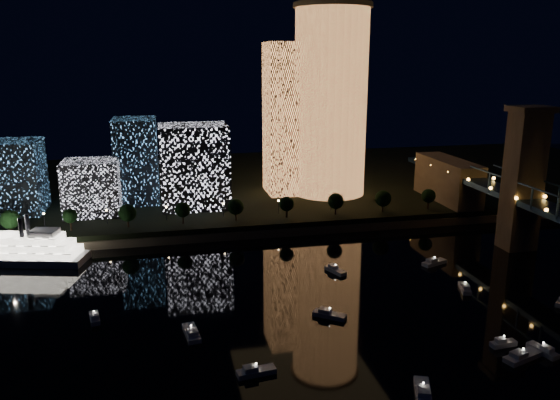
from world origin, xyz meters
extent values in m
plane|color=black|center=(0.00, 0.00, 0.00)|extent=(520.00, 520.00, 0.00)
cube|color=black|center=(0.00, 160.00, 2.50)|extent=(420.00, 160.00, 5.00)
cube|color=#6B5E4C|center=(0.00, 82.00, 1.50)|extent=(420.00, 6.00, 3.00)
cylinder|color=#EB904B|center=(18.03, 123.37, 45.65)|extent=(32.00, 32.00, 81.29)
cylinder|color=#6B5E4C|center=(18.03, 123.37, 87.29)|extent=(34.00, 34.00, 2.00)
cube|color=#EB904B|center=(0.70, 129.55, 38.67)|extent=(21.16, 21.16, 67.34)
cube|color=white|center=(-43.65, 113.65, 22.10)|extent=(27.79, 23.51, 34.20)
cube|color=#59A7F1|center=(-67.39, 127.14, 22.93)|extent=(17.93, 23.31, 35.86)
cube|color=white|center=(-84.42, 110.46, 15.73)|extent=(21.46, 19.51, 21.46)
cube|color=#59A7F1|center=(-114.57, 119.10, 19.51)|extent=(20.73, 22.80, 29.02)
cube|color=#6B5E4C|center=(65.00, 50.00, 24.00)|extent=(11.00, 9.00, 48.00)
cube|color=#6B5E4C|center=(65.00, 50.00, 49.00)|extent=(13.00, 11.00, 2.00)
cube|color=#6B5E4C|center=(65.00, 100.00, 11.50)|extent=(12.00, 40.00, 23.00)
cube|color=navy|center=(60.00, 36.00, 21.50)|extent=(0.50, 0.50, 7.00)
cube|color=navy|center=(60.00, 60.00, 21.50)|extent=(0.50, 0.50, 7.00)
sphere|color=#F69C36|center=(59.50, 45.00, 19.80)|extent=(1.20, 1.20, 1.20)
sphere|color=#F69C36|center=(59.50, 90.00, 19.80)|extent=(1.20, 1.20, 1.20)
cube|color=silver|center=(-107.67, 73.16, 1.27)|extent=(51.89, 23.95, 2.53)
cube|color=white|center=(-107.67, 73.16, 3.69)|extent=(47.55, 21.87, 2.32)
cube|color=white|center=(-107.67, 73.16, 6.01)|extent=(43.20, 19.79, 2.32)
cube|color=white|center=(-107.67, 73.16, 8.33)|extent=(36.81, 17.18, 2.32)
cube|color=silver|center=(-95.42, 69.97, 10.33)|extent=(9.75, 8.24, 1.90)
cylinder|color=black|center=(-102.07, 69.53, 12.65)|extent=(1.48, 1.48, 6.33)
cylinder|color=black|center=(-101.01, 73.61, 12.65)|extent=(1.48, 1.48, 6.33)
cube|color=silver|center=(19.67, -10.39, 0.60)|extent=(6.48, 2.51, 1.20)
cube|color=silver|center=(18.72, -10.46, 1.70)|extent=(2.34, 1.81, 1.00)
sphere|color=white|center=(19.67, -10.39, 2.60)|extent=(0.36, 0.36, 0.36)
cube|color=silver|center=(-75.50, 23.48, 0.60)|extent=(3.55, 7.33, 1.20)
cube|color=silver|center=(-75.30, 22.45, 1.70)|extent=(2.26, 2.76, 1.00)
sphere|color=white|center=(-75.50, 23.48, 2.60)|extent=(0.36, 0.36, 0.36)
cube|color=silver|center=(27.67, 20.28, 0.60)|extent=(4.64, 7.87, 1.20)
cube|color=silver|center=(27.31, 19.21, 1.70)|extent=(2.68, 3.10, 1.00)
sphere|color=white|center=(27.67, 20.28, 2.60)|extent=(0.36, 0.36, 0.36)
cube|color=silver|center=(28.93, 41.17, 0.60)|extent=(9.31, 5.71, 1.20)
cube|color=silver|center=(27.68, 40.71, 1.70)|extent=(3.71, 3.23, 1.00)
sphere|color=white|center=(28.93, 41.17, 2.60)|extent=(0.36, 0.36, 0.36)
cube|color=silver|center=(-4.86, 41.42, 0.60)|extent=(5.43, 8.30, 1.20)
cube|color=silver|center=(-5.32, 42.52, 1.70)|extent=(2.98, 3.36, 1.00)
sphere|color=white|center=(-4.86, 41.42, 2.60)|extent=(0.36, 0.36, 0.36)
cube|color=silver|center=(-7.53, -23.92, 0.60)|extent=(6.27, 9.86, 1.20)
cube|color=silver|center=(-8.05, -25.24, 1.70)|extent=(3.49, 3.97, 1.00)
sphere|color=white|center=(-7.53, -23.92, 2.60)|extent=(0.36, 0.36, 0.36)
cube|color=silver|center=(-39.00, -9.79, 0.60)|extent=(8.68, 3.72, 1.20)
cube|color=silver|center=(-40.26, -9.94, 1.70)|extent=(3.19, 2.54, 1.00)
sphere|color=white|center=(-39.00, -9.79, 2.60)|extent=(0.36, 0.36, 0.36)
cube|color=silver|center=(-15.79, 12.36, 0.60)|extent=(8.60, 7.46, 1.20)
cube|color=silver|center=(-16.83, 13.15, 1.70)|extent=(3.79, 3.64, 1.00)
sphere|color=white|center=(-15.79, 12.36, 2.60)|extent=(0.36, 0.36, 0.36)
cube|color=silver|center=(-51.56, 10.26, 0.60)|extent=(4.28, 9.72, 1.20)
cube|color=silver|center=(-51.37, 8.87, 1.70)|extent=(2.88, 3.60, 1.00)
sphere|color=white|center=(-51.56, 10.26, 2.60)|extent=(0.36, 0.36, 0.36)
cube|color=silver|center=(26.59, -15.06, 0.60)|extent=(4.01, 7.64, 1.20)
cube|color=silver|center=(26.85, -16.12, 1.70)|extent=(2.45, 2.93, 1.00)
sphere|color=white|center=(26.59, -15.06, 2.60)|extent=(0.36, 0.36, 0.36)
cube|color=silver|center=(20.45, -16.41, 0.60)|extent=(10.25, 5.98, 1.20)
cube|color=silver|center=(19.06, -16.86, 1.70)|extent=(4.03, 3.47, 1.00)
sphere|color=white|center=(20.45, -16.41, 2.60)|extent=(0.36, 0.36, 0.36)
cylinder|color=black|center=(-110.00, 88.00, 7.00)|extent=(0.70, 0.70, 4.00)
sphere|color=black|center=(-110.00, 88.00, 10.50)|extent=(6.86, 6.86, 6.86)
cylinder|color=black|center=(-90.00, 88.00, 7.00)|extent=(0.70, 0.70, 4.00)
sphere|color=black|center=(-90.00, 88.00, 10.50)|extent=(5.23, 5.23, 5.23)
cylinder|color=black|center=(-70.00, 88.00, 7.00)|extent=(0.70, 0.70, 4.00)
sphere|color=black|center=(-70.00, 88.00, 10.50)|extent=(6.53, 6.53, 6.53)
cylinder|color=black|center=(-50.00, 88.00, 7.00)|extent=(0.70, 0.70, 4.00)
sphere|color=black|center=(-50.00, 88.00, 10.50)|extent=(5.79, 5.79, 5.79)
cylinder|color=black|center=(-30.00, 88.00, 7.00)|extent=(0.70, 0.70, 4.00)
sphere|color=black|center=(-30.00, 88.00, 10.50)|extent=(6.27, 6.27, 6.27)
cylinder|color=black|center=(-10.00, 88.00, 7.00)|extent=(0.70, 0.70, 4.00)
sphere|color=black|center=(-10.00, 88.00, 10.50)|extent=(5.78, 5.78, 5.78)
cylinder|color=black|center=(10.00, 88.00, 7.00)|extent=(0.70, 0.70, 4.00)
sphere|color=black|center=(10.00, 88.00, 10.50)|extent=(6.40, 6.40, 6.40)
cylinder|color=black|center=(30.00, 88.00, 7.00)|extent=(0.70, 0.70, 4.00)
sphere|color=black|center=(30.00, 88.00, 10.50)|extent=(6.69, 6.69, 6.69)
cylinder|color=black|center=(50.00, 88.00, 7.00)|extent=(0.70, 0.70, 4.00)
sphere|color=black|center=(50.00, 88.00, 10.50)|extent=(5.82, 5.82, 5.82)
cylinder|color=black|center=(-100.00, 94.00, 7.50)|extent=(0.24, 0.24, 5.00)
sphere|color=#FFCC7F|center=(-100.00, 94.00, 10.30)|extent=(0.70, 0.70, 0.70)
cylinder|color=black|center=(-78.00, 94.00, 7.50)|extent=(0.24, 0.24, 5.00)
sphere|color=#FFCC7F|center=(-78.00, 94.00, 10.30)|extent=(0.70, 0.70, 0.70)
cylinder|color=black|center=(-56.00, 94.00, 7.50)|extent=(0.24, 0.24, 5.00)
sphere|color=#FFCC7F|center=(-56.00, 94.00, 10.30)|extent=(0.70, 0.70, 0.70)
cylinder|color=black|center=(-34.00, 94.00, 7.50)|extent=(0.24, 0.24, 5.00)
sphere|color=#FFCC7F|center=(-34.00, 94.00, 10.30)|extent=(0.70, 0.70, 0.70)
cylinder|color=black|center=(-12.00, 94.00, 7.50)|extent=(0.24, 0.24, 5.00)
sphere|color=#FFCC7F|center=(-12.00, 94.00, 10.30)|extent=(0.70, 0.70, 0.70)
cylinder|color=black|center=(10.00, 94.00, 7.50)|extent=(0.24, 0.24, 5.00)
sphere|color=#FFCC7F|center=(10.00, 94.00, 10.30)|extent=(0.70, 0.70, 0.70)
cylinder|color=black|center=(32.00, 94.00, 7.50)|extent=(0.24, 0.24, 5.00)
sphere|color=#FFCC7F|center=(32.00, 94.00, 10.30)|extent=(0.70, 0.70, 0.70)
camera|label=1|loc=(-55.88, -111.83, 65.44)|focal=35.00mm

